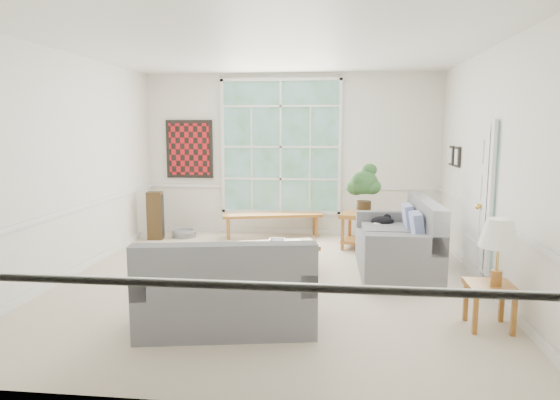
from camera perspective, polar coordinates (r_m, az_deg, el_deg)
The scene contains 24 objects.
floor at distance 6.69m, azimuth -1.06°, elevation -9.21°, with size 5.50×6.00×0.01m, color beige.
ceiling at distance 6.46m, azimuth -1.13°, elevation 17.14°, with size 5.50×6.00×0.02m, color white.
wall_back at distance 9.38m, azimuth 1.32°, elevation 5.18°, with size 5.50×0.02×3.00m, color white.
wall_front at distance 3.46m, azimuth -7.62°, elevation -0.16°, with size 5.50×0.02×3.00m, color white.
wall_left at distance 7.29m, azimuth -23.10°, elevation 3.64°, with size 0.02×6.00×3.00m, color white.
wall_right at distance 6.63m, azimuth 23.24°, elevation 3.24°, with size 0.02×6.00×3.00m, color white.
window_back at distance 9.35m, azimuth 0.08°, elevation 6.09°, with size 2.30×0.08×2.40m, color white.
entry_door at distance 7.24m, azimuth 21.39°, elevation 0.12°, with size 0.08×0.90×2.10m, color white.
door_sidelight at distance 6.62m, azimuth 22.81°, elevation 0.21°, with size 0.08×0.26×1.90m, color white.
wall_art at distance 9.69m, azimuth -10.32°, elevation 5.74°, with size 0.90×0.06×1.10m, color maroon.
wall_frame_near at distance 8.30m, azimuth 19.54°, elevation 4.66°, with size 0.04×0.26×0.32m, color black.
wall_frame_far at distance 8.69m, azimuth 18.95°, elevation 4.82°, with size 0.04×0.26×0.32m, color black.
loveseat_right at distance 7.10m, azimuth 13.09°, elevation -4.06°, with size 0.99×1.91×1.03m, color slate.
loveseat_front at distance 5.11m, azimuth -6.15°, elevation -9.25°, with size 1.73×0.90×0.94m, color slate.
coffee_table at distance 7.05m, azimuth -0.15°, elevation -6.58°, with size 1.06×0.58×0.40m, color #9C5F24.
pewter_bowl at distance 7.05m, azimuth -0.35°, elevation -4.63°, with size 0.28×0.28×0.07m, color #A2A1A7.
window_bench at distance 9.22m, azimuth -0.88°, elevation -2.93°, with size 1.83×0.36×0.43m, color #9C5F24.
end_table at distance 8.45m, azimuth 9.14°, elevation -3.50°, with size 0.59×0.59×0.59m, color #9C5F24.
houseplant at distance 8.33m, azimuth 9.58°, elevation 1.32°, with size 0.49×0.49×0.84m, color #2D592A, non-canonical shape.
side_table at distance 5.53m, azimuth 22.78°, elevation -11.10°, with size 0.45×0.45×0.46m, color #9C5F24.
table_lamp at distance 5.36m, azimuth 23.65°, elevation -5.50°, with size 0.39×0.39×0.67m, color silver, non-canonical shape.
pet_bed at distance 9.42m, azimuth -10.89°, elevation -3.76°, with size 0.45×0.45×0.13m, color slate.
floor_speaker at distance 9.28m, azimuth -14.07°, elevation -1.74°, with size 0.27×0.21×0.86m, color #402C15.
cat at distance 7.72m, azimuth 11.63°, elevation -2.33°, with size 0.34×0.24×0.16m, color black.
Camera 1 is at (0.84, -6.32, 2.00)m, focal length 32.00 mm.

